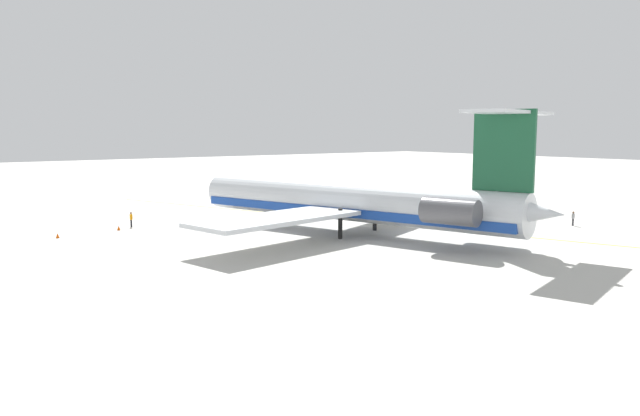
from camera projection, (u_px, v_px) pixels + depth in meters
name	position (u px, v px, depth m)	size (l,w,h in m)	color
ground	(404.00, 218.00, 82.45)	(379.55, 379.55, 0.00)	#B7B5AD
main_jetliner	(358.00, 202.00, 68.85)	(45.77, 41.02, 13.57)	silver
ground_crew_near_nose	(573.00, 217.00, 75.41)	(0.28, 0.43, 1.77)	black
ground_crew_near_tail	(362.00, 198.00, 96.66)	(0.39, 0.29, 1.80)	black
ground_crew_portside	(131.00, 217.00, 74.58)	(0.43, 0.29, 1.81)	black
safety_cone_nose	(119.00, 228.00, 72.13)	(0.40, 0.40, 0.55)	#EA590F
safety_cone_wingtip	(58.00, 236.00, 66.89)	(0.40, 0.40, 0.55)	#EA590F
taxiway_centreline	(405.00, 226.00, 75.54)	(104.26, 0.36, 0.01)	gold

